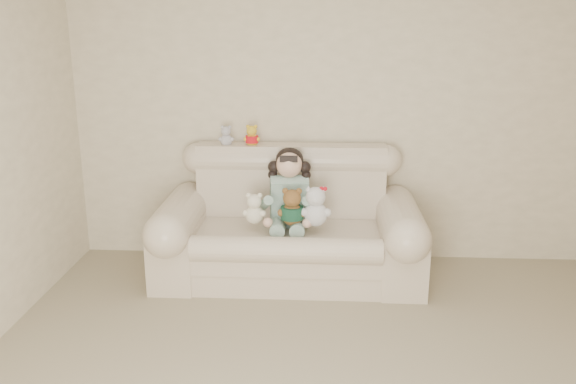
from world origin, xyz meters
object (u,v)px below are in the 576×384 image
(sofa, at_px, (289,217))
(seated_child, at_px, (289,187))
(brown_teddy, at_px, (292,203))
(cream_teddy, at_px, (254,205))
(white_cat, at_px, (316,202))

(sofa, height_order, seated_child, seated_child)
(seated_child, height_order, brown_teddy, seated_child)
(sofa, relative_size, cream_teddy, 7.30)
(sofa, distance_m, seated_child, 0.24)
(brown_teddy, distance_m, white_cat, 0.18)
(white_cat, relative_size, cream_teddy, 1.30)
(cream_teddy, bearing_deg, white_cat, -20.72)
(brown_teddy, height_order, cream_teddy, brown_teddy)
(sofa, distance_m, white_cat, 0.31)
(seated_child, height_order, white_cat, seated_child)
(sofa, bearing_deg, brown_teddy, -76.88)
(white_cat, bearing_deg, brown_teddy, -162.75)
(seated_child, bearing_deg, sofa, -97.98)
(white_cat, bearing_deg, seated_child, 151.18)
(sofa, distance_m, brown_teddy, 0.22)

